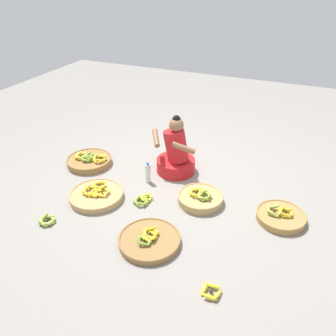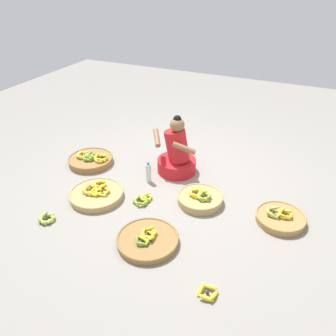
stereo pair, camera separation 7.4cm
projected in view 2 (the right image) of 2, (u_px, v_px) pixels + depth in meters
ground_plane at (174, 184)px, 4.34m from camera, size 10.00×10.00×0.00m
vendor_woman_front at (177, 154)px, 4.47m from camera, size 0.70×0.52×0.81m
banana_basket_near_bicycle at (96, 194)px, 4.06m from camera, size 0.65×0.65×0.15m
banana_basket_back_left at (200, 198)px, 3.97m from camera, size 0.54×0.54×0.17m
banana_basket_mid_left at (91, 160)px, 4.75m from camera, size 0.63×0.63×0.17m
banana_basket_front_left at (280, 218)px, 3.68m from camera, size 0.54×0.54×0.16m
banana_basket_mid_right at (148, 240)px, 3.40m from camera, size 0.64×0.64×0.14m
loose_bananas_back_center at (208, 292)px, 2.87m from camera, size 0.18×0.18×0.08m
loose_bananas_front_right at (143, 199)px, 4.00m from camera, size 0.22×0.29×0.09m
loose_bananas_front_center at (47, 219)px, 3.70m from camera, size 0.21×0.21×0.09m
water_bottle at (148, 173)px, 4.31m from camera, size 0.07×0.07×0.28m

